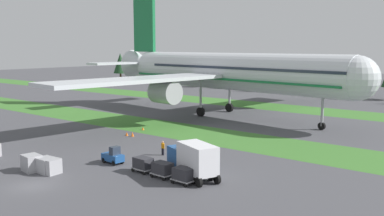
# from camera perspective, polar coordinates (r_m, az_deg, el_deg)

# --- Properties ---
(ground_plane) EXTENTS (400.00, 400.00, 0.00)m
(ground_plane) POSITION_cam_1_polar(r_m,az_deg,el_deg) (44.14, -19.98, -9.54)
(ground_plane) COLOR #47474C
(grass_strip_near) EXTENTS (320.00, 10.66, 0.01)m
(grass_strip_near) POSITION_cam_1_polar(r_m,az_deg,el_deg) (63.76, 3.15, -3.70)
(grass_strip_near) COLOR #3D752D
(grass_strip_near) RESTS_ON ground
(grass_strip_far) EXTENTS (320.00, 10.66, 0.01)m
(grass_strip_far) POSITION_cam_1_polar(r_m,az_deg,el_deg) (92.52, 15.28, -0.29)
(grass_strip_far) COLOR #3D752D
(grass_strip_far) RESTS_ON ground
(airliner) EXTENTS (57.73, 71.56, 23.44)m
(airliner) POSITION_cam_1_polar(r_m,az_deg,el_deg) (82.04, 4.42, 4.84)
(airliner) COLOR silver
(airliner) RESTS_ON ground
(baggage_tug) EXTENTS (2.67, 1.45, 1.97)m
(baggage_tug) POSITION_cam_1_polar(r_m,az_deg,el_deg) (49.72, -10.27, -6.23)
(baggage_tug) COLOR #1E4C8E
(baggage_tug) RESTS_ON ground
(cargo_dolly_lead) EXTENTS (2.29, 1.63, 1.55)m
(cargo_dolly_lead) POSITION_cam_1_polar(r_m,az_deg,el_deg) (45.93, -6.41, -7.21)
(cargo_dolly_lead) COLOR #A3A3A8
(cargo_dolly_lead) RESTS_ON ground
(cargo_dolly_second) EXTENTS (2.29, 1.63, 1.55)m
(cargo_dolly_second) POSITION_cam_1_polar(r_m,az_deg,el_deg) (43.87, -3.88, -7.91)
(cargo_dolly_second) COLOR #A3A3A8
(cargo_dolly_second) RESTS_ON ground
(cargo_dolly_third) EXTENTS (2.29, 1.63, 1.55)m
(cargo_dolly_third) POSITION_cam_1_polar(r_m,az_deg,el_deg) (41.91, -1.10, -8.66)
(cargo_dolly_third) COLOR #A3A3A8
(cargo_dolly_third) RESTS_ON ground
(catering_truck) EXTENTS (7.31, 4.73, 3.58)m
(catering_truck) POSITION_cam_1_polar(r_m,az_deg,el_deg) (43.57, 0.11, -6.60)
(catering_truck) COLOR #1E4C8E
(catering_truck) RESTS_ON ground
(ground_crew_marshaller) EXTENTS (0.56, 0.36, 1.74)m
(ground_crew_marshaller) POSITION_cam_1_polar(r_m,az_deg,el_deg) (52.69, -3.84, -5.16)
(ground_crew_marshaller) COLOR black
(ground_crew_marshaller) RESTS_ON ground
(uld_container_1) EXTENTS (2.20, 1.86, 1.74)m
(uld_container_1) POSITION_cam_1_polar(r_m,az_deg,el_deg) (48.99, -20.23, -6.76)
(uld_container_1) COLOR #A3A3A8
(uld_container_1) RESTS_ON ground
(uld_container_2) EXTENTS (2.01, 1.61, 1.58)m
(uld_container_2) POSITION_cam_1_polar(r_m,az_deg,el_deg) (47.93, -18.53, -7.10)
(uld_container_2) COLOR #A3A3A8
(uld_container_2) RESTS_ON ground
(uld_container_3) EXTENTS (2.12, 1.75, 1.58)m
(uld_container_3) POSITION_cam_1_polar(r_m,az_deg,el_deg) (47.51, -18.09, -7.21)
(uld_container_3) COLOR #A3A3A8
(uld_container_3) RESTS_ON ground
(taxiway_marker_0) EXTENTS (0.44, 0.44, 0.48)m
(taxiway_marker_0) POSITION_cam_1_polar(r_m,az_deg,el_deg) (68.68, -6.44, -2.68)
(taxiway_marker_0) COLOR orange
(taxiway_marker_0) RESTS_ON ground
(taxiway_marker_1) EXTENTS (0.44, 0.44, 0.57)m
(taxiway_marker_1) POSITION_cam_1_polar(r_m,az_deg,el_deg) (57.34, -0.19, -4.73)
(taxiway_marker_1) COLOR orange
(taxiway_marker_1) RESTS_ON ground
(taxiway_marker_2) EXTENTS (0.44, 0.44, 0.54)m
(taxiway_marker_2) POSITION_cam_1_polar(r_m,az_deg,el_deg) (64.66, -8.52, -3.37)
(taxiway_marker_2) COLOR orange
(taxiway_marker_2) RESTS_ON ground
(taxiway_marker_3) EXTENTS (0.44, 0.44, 0.65)m
(taxiway_marker_3) POSITION_cam_1_polar(r_m,az_deg,el_deg) (64.02, -7.79, -3.42)
(taxiway_marker_3) COLOR orange
(taxiway_marker_3) RESTS_ON ground
(distant_tree_line) EXTENTS (182.64, 9.85, 11.91)m
(distant_tree_line) POSITION_cam_1_polar(r_m,az_deg,el_deg) (120.09, 20.31, 4.62)
(distant_tree_line) COLOR #4C3823
(distant_tree_line) RESTS_ON ground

